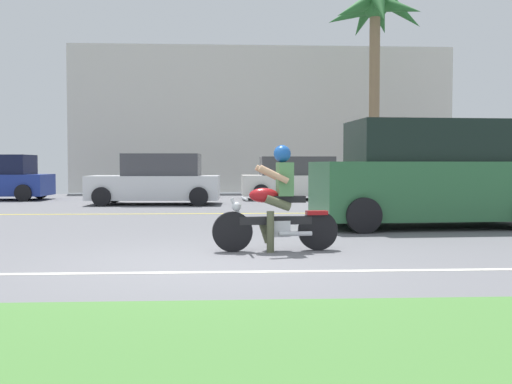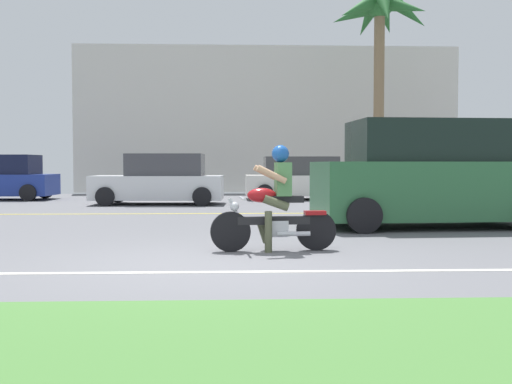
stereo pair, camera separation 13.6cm
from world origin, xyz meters
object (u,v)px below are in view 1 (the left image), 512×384
(parked_car_2, at_px, (302,179))
(suv_nearby, at_px, (430,176))
(parked_car_1, at_px, (157,181))
(parked_car_3, at_px, (464,177))
(motorcyclist, at_px, (277,206))
(palm_tree_0, at_px, (375,21))

(parked_car_2, bearing_deg, suv_nearby, -82.06)
(parked_car_2, bearing_deg, parked_car_1, -153.94)
(suv_nearby, xyz_separation_m, parked_car_2, (-1.31, 9.36, -0.30))
(parked_car_3, bearing_deg, motorcyclist, -121.90)
(motorcyclist, relative_size, parked_car_2, 0.41)
(motorcyclist, distance_m, parked_car_1, 10.56)
(parked_car_2, height_order, palm_tree_0, palm_tree_0)
(parked_car_1, height_order, parked_car_2, parked_car_1)
(parked_car_3, distance_m, palm_tree_0, 6.74)
(parked_car_1, relative_size, parked_car_3, 0.94)
(motorcyclist, height_order, parked_car_1, parked_car_1)
(motorcyclist, relative_size, suv_nearby, 0.38)
(parked_car_1, relative_size, palm_tree_0, 0.50)
(suv_nearby, relative_size, palm_tree_0, 0.58)
(palm_tree_0, bearing_deg, motorcyclist, -109.26)
(parked_car_1, xyz_separation_m, palm_tree_0, (7.80, 4.19, 5.92))
(parked_car_2, distance_m, palm_tree_0, 6.92)
(palm_tree_0, bearing_deg, parked_car_3, -32.65)
(motorcyclist, distance_m, parked_car_2, 12.68)
(motorcyclist, bearing_deg, palm_tree_0, 70.74)
(motorcyclist, distance_m, parked_car_3, 14.81)
(parked_car_1, bearing_deg, parked_car_3, 12.71)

